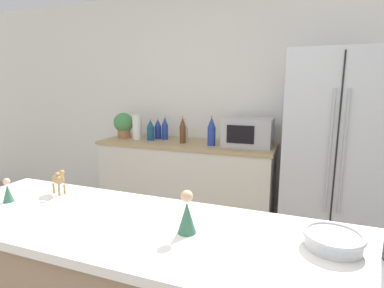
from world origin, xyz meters
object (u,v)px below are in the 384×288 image
at_px(potted_plant, 124,124).
at_px(back_bottle_5, 184,131).
at_px(back_bottle_0, 158,129).
at_px(back_bottle_3, 151,130).
at_px(microwave, 248,132).
at_px(wise_man_figurine_blue, 187,215).
at_px(refrigerator, 332,154).
at_px(back_bottle_1, 212,131).
at_px(back_bottle_2, 165,128).
at_px(wise_man_figurine_crimson, 8,192).
at_px(camel_figurine, 59,179).
at_px(back_bottle_4, 183,130).
at_px(fruit_bowl, 333,240).
at_px(paper_towel_roll, 137,127).

distance_m(potted_plant, back_bottle_5, 0.76).
distance_m(back_bottle_0, back_bottle_3, 0.13).
bearing_deg(microwave, wise_man_figurine_blue, -86.11).
distance_m(microwave, back_bottle_3, 1.08).
bearing_deg(microwave, back_bottle_5, 179.38).
bearing_deg(back_bottle_0, refrigerator, -4.45).
bearing_deg(back_bottle_1, back_bottle_2, 164.76).
bearing_deg(back_bottle_2, back_bottle_3, -139.52).
distance_m(back_bottle_0, wise_man_figurine_blue, 2.41).
distance_m(back_bottle_5, wise_man_figurine_crimson, 2.06).
bearing_deg(wise_man_figurine_crimson, potted_plant, 109.02).
distance_m(potted_plant, back_bottle_1, 1.11).
relative_size(refrigerator, camel_figurine, 13.97).
relative_size(potted_plant, microwave, 0.61).
relative_size(back_bottle_4, wise_man_figurine_blue, 1.76).
height_order(refrigerator, back_bottle_2, refrigerator).
bearing_deg(wise_man_figurine_blue, potted_plant, 128.17).
distance_m(refrigerator, back_bottle_1, 1.14).
relative_size(fruit_bowl, wise_man_figurine_blue, 1.21).
relative_size(paper_towel_roll, camel_figurine, 2.10).
height_order(fruit_bowl, wise_man_figurine_crimson, wise_man_figurine_crimson).
relative_size(potted_plant, back_bottle_3, 1.22).
relative_size(paper_towel_roll, back_bottle_1, 0.91).
height_order(microwave, back_bottle_1, back_bottle_1).
bearing_deg(camel_figurine, potted_plant, 114.26).
xyz_separation_m(back_bottle_5, fruit_bowl, (1.33, -1.97, -0.03)).
bearing_deg(back_bottle_3, potted_plant, 171.84).
bearing_deg(back_bottle_2, back_bottle_5, -8.85).
relative_size(back_bottle_3, wise_man_figurine_blue, 1.46).
bearing_deg(back_bottle_0, back_bottle_1, -14.55).
bearing_deg(back_bottle_5, back_bottle_3, -169.75).
height_order(back_bottle_1, wise_man_figurine_crimson, back_bottle_1).
bearing_deg(microwave, potted_plant, -179.76).
relative_size(back_bottle_1, back_bottle_2, 1.14).
height_order(potted_plant, back_bottle_3, potted_plant).
xyz_separation_m(microwave, back_bottle_1, (-0.35, -0.12, 0.00)).
xyz_separation_m(microwave, wise_man_figurine_blue, (0.14, -2.04, -0.01)).
height_order(potted_plant, back_bottle_1, back_bottle_1).
bearing_deg(back_bottle_3, back_bottle_5, 10.25).
xyz_separation_m(back_bottle_1, camel_figurine, (-0.27, -1.76, -0.01)).
relative_size(back_bottle_1, back_bottle_4, 1.04).
xyz_separation_m(back_bottle_0, wise_man_figurine_blue, (1.18, -2.10, 0.02)).
bearing_deg(camel_figurine, back_bottle_5, 92.47).
bearing_deg(back_bottle_5, back_bottle_1, -19.68).
relative_size(paper_towel_roll, microwave, 0.57).
height_order(back_bottle_3, fruit_bowl, back_bottle_3).
height_order(back_bottle_5, fruit_bowl, back_bottle_5).
height_order(camel_figurine, wise_man_figurine_blue, wise_man_figurine_blue).
bearing_deg(fruit_bowl, microwave, 107.88).
bearing_deg(fruit_bowl, back_bottle_1, 118.00).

